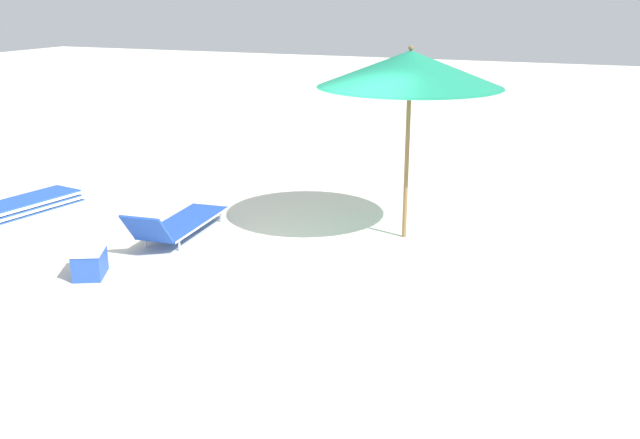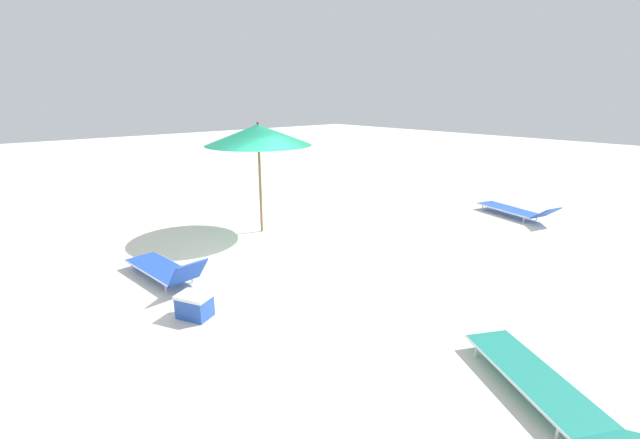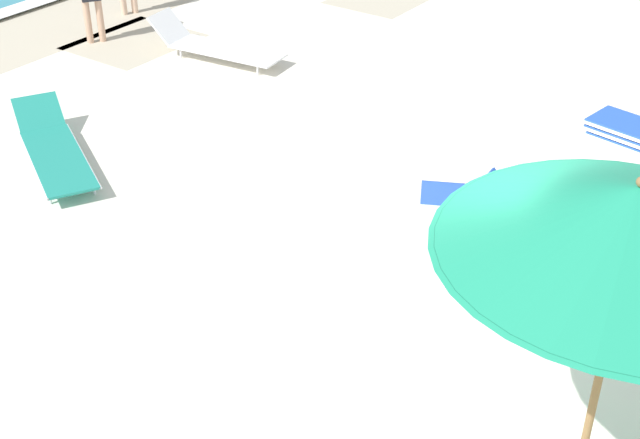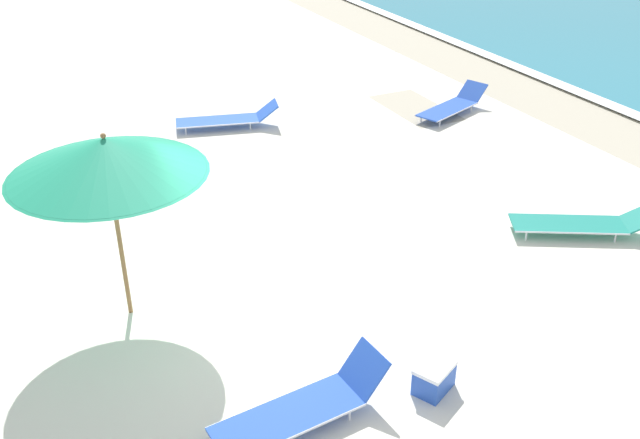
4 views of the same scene
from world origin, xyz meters
name	(u,v)px [view 1 (image 1 of 4)]	position (x,y,z in m)	size (l,w,h in m)	color
ground_plane	(286,280)	(0.00, 0.01, -0.08)	(60.00, 60.00, 0.16)	silver
beach_umbrella	(410,69)	(-0.96, -1.91, 2.35)	(2.50, 2.50, 2.66)	olive
lounger_stack	(24,207)	(4.84, -0.68, 0.12)	(0.92, 1.96, 0.24)	blue
sun_lounger_near_water_right	(177,224)	(1.98, -0.62, 0.22)	(0.79, 2.11, 0.61)	blue
cooler_box	(90,262)	(2.19, 0.98, 0.19)	(0.54, 0.61, 0.37)	blue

